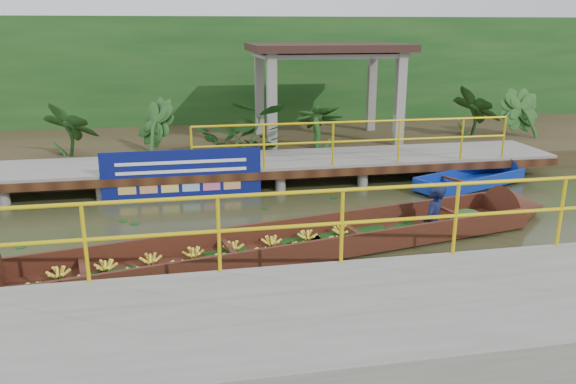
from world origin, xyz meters
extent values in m
plane|color=#2A2F17|center=(0.00, 0.00, 0.00)|extent=(80.00, 80.00, 0.00)
cube|color=#342B1A|center=(0.00, 7.50, 0.23)|extent=(30.00, 8.00, 0.45)
cube|color=slate|center=(0.00, 3.50, 0.50)|extent=(16.00, 2.00, 0.15)
cube|color=black|center=(0.00, 2.50, 0.42)|extent=(16.00, 0.12, 0.18)
cylinder|color=#D9BB0B|center=(2.75, 2.55, 1.57)|extent=(7.50, 0.05, 0.05)
cylinder|color=#D9BB0B|center=(2.75, 2.55, 1.12)|extent=(7.50, 0.05, 0.05)
cylinder|color=#D9BB0B|center=(2.75, 2.55, 1.07)|extent=(0.05, 0.05, 1.00)
cylinder|color=slate|center=(-4.00, 2.70, 0.22)|extent=(0.24, 0.24, 0.55)
cylinder|color=slate|center=(-4.00, 4.30, 0.22)|extent=(0.24, 0.24, 0.55)
cylinder|color=slate|center=(-2.00, 2.70, 0.22)|extent=(0.24, 0.24, 0.55)
cylinder|color=slate|center=(-2.00, 4.30, 0.22)|extent=(0.24, 0.24, 0.55)
cylinder|color=slate|center=(0.00, 2.70, 0.22)|extent=(0.24, 0.24, 0.55)
cylinder|color=slate|center=(0.00, 4.30, 0.22)|extent=(0.24, 0.24, 0.55)
cylinder|color=slate|center=(2.00, 2.70, 0.22)|extent=(0.24, 0.24, 0.55)
cylinder|color=slate|center=(2.00, 4.30, 0.22)|extent=(0.24, 0.24, 0.55)
cylinder|color=slate|center=(4.00, 2.70, 0.22)|extent=(0.24, 0.24, 0.55)
cylinder|color=slate|center=(4.00, 4.30, 0.22)|extent=(0.24, 0.24, 0.55)
cylinder|color=slate|center=(6.00, 2.70, 0.22)|extent=(0.24, 0.24, 0.55)
cylinder|color=slate|center=(6.00, 4.30, 0.22)|extent=(0.24, 0.24, 0.55)
cylinder|color=slate|center=(0.00, 2.70, 0.22)|extent=(0.24, 0.24, 0.55)
cube|color=slate|center=(1.00, -4.20, 0.30)|extent=(18.00, 2.40, 0.70)
cylinder|color=#D9BB0B|center=(1.00, -3.05, 1.65)|extent=(10.00, 0.05, 0.05)
cylinder|color=#D9BB0B|center=(1.00, -3.05, 1.20)|extent=(10.00, 0.05, 0.05)
cylinder|color=#D9BB0B|center=(1.00, -3.05, 1.15)|extent=(0.05, 0.05, 1.00)
cube|color=slate|center=(1.20, 5.10, 1.60)|extent=(0.25, 0.25, 2.80)
cube|color=slate|center=(4.80, 5.10, 1.60)|extent=(0.25, 0.25, 2.80)
cube|color=slate|center=(1.20, 7.50, 1.60)|extent=(0.25, 0.25, 2.80)
cube|color=slate|center=(4.80, 7.50, 1.60)|extent=(0.25, 0.25, 2.80)
cube|color=slate|center=(3.00, 6.30, 2.90)|extent=(4.00, 2.60, 0.12)
cube|color=#301C18|center=(3.00, 6.30, 3.10)|extent=(4.40, 3.00, 0.20)
cube|color=#143F15|center=(0.00, 10.00, 2.00)|extent=(30.00, 0.80, 4.00)
cube|color=#39190F|center=(0.57, -1.10, 0.07)|extent=(8.96, 2.90, 0.07)
cube|color=#39190F|center=(0.46, -0.56, 0.22)|extent=(8.75, 1.88, 0.38)
cube|color=#39190F|center=(0.68, -1.65, 0.22)|extent=(8.75, 1.88, 0.38)
cone|color=#39190F|center=(5.43, -0.10, 0.16)|extent=(1.31, 1.27, 1.07)
ellipsoid|color=#143F15|center=(4.06, -0.38, 0.18)|extent=(0.71, 0.61, 0.29)
imported|color=#0E1536|center=(3.30, -0.54, 0.92)|extent=(0.69, 0.71, 1.64)
cube|color=navy|center=(5.44, 2.07, 0.10)|extent=(2.99, 1.91, 0.10)
cube|color=navy|center=(5.27, 2.47, 0.21)|extent=(2.68, 1.17, 0.29)
cube|color=navy|center=(5.61, 1.67, 0.21)|extent=(2.68, 1.17, 0.29)
cube|color=navy|center=(4.11, 1.51, 0.21)|extent=(0.39, 0.82, 0.29)
cone|color=navy|center=(6.95, 2.71, 0.15)|extent=(0.84, 0.97, 0.81)
cube|color=black|center=(5.00, 1.89, 0.25)|extent=(0.42, 0.83, 0.05)
cube|color=navy|center=(-1.23, 2.48, 0.55)|extent=(3.48, 0.03, 1.09)
cube|color=white|center=(-1.23, 2.46, 0.82)|extent=(2.83, 0.01, 0.07)
cube|color=white|center=(-1.23, 2.46, 0.62)|extent=(2.83, 0.01, 0.07)
imported|color=#143F15|center=(-4.00, 5.30, 1.25)|extent=(1.28, 1.28, 1.60)
imported|color=#143F15|center=(-2.00, 5.30, 1.25)|extent=(1.28, 1.28, 1.60)
imported|color=#143F15|center=(0.50, 5.30, 1.25)|extent=(1.28, 1.28, 1.60)
imported|color=#143F15|center=(2.50, 5.30, 1.25)|extent=(1.28, 1.28, 1.60)
imported|color=#143F15|center=(7.50, 5.30, 1.25)|extent=(1.28, 1.28, 1.60)
imported|color=#143F15|center=(9.00, 5.30, 1.25)|extent=(1.28, 1.28, 1.60)
camera|label=1|loc=(-1.18, -9.68, 3.65)|focal=35.00mm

